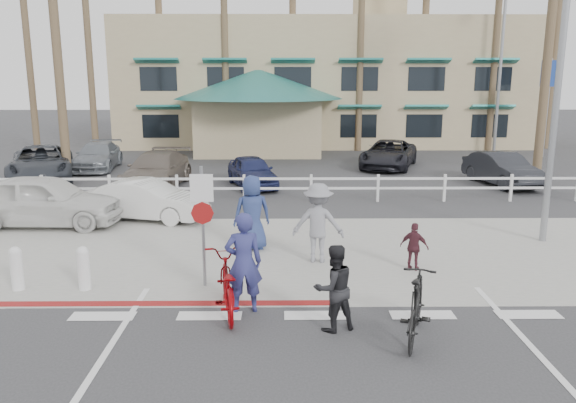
{
  "coord_description": "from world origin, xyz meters",
  "views": [
    {
      "loc": [
        -0.63,
        -9.21,
        4.38
      ],
      "look_at": [
        -0.5,
        3.8,
        1.5
      ],
      "focal_mm": 35.0,
      "sensor_mm": 36.0,
      "label": 1
    }
  ],
  "objects_px": {
    "sign_post": "(203,220)",
    "bike_red": "(227,284)",
    "car_white_sedan": "(146,200)",
    "car_red_compact": "(44,200)",
    "bike_black": "(416,306)"
  },
  "relations": [
    {
      "from": "car_white_sedan",
      "to": "car_red_compact",
      "type": "height_order",
      "value": "car_red_compact"
    },
    {
      "from": "sign_post",
      "to": "bike_black",
      "type": "height_order",
      "value": "sign_post"
    },
    {
      "from": "sign_post",
      "to": "bike_red",
      "type": "relative_size",
      "value": 1.35
    },
    {
      "from": "sign_post",
      "to": "bike_red",
      "type": "bearing_deg",
      "value": -66.41
    },
    {
      "from": "car_white_sedan",
      "to": "car_red_compact",
      "type": "xyz_separation_m",
      "value": [
        -2.88,
        -0.71,
        0.16
      ]
    },
    {
      "from": "sign_post",
      "to": "car_red_compact",
      "type": "bearing_deg",
      "value": 137.18
    },
    {
      "from": "sign_post",
      "to": "car_red_compact",
      "type": "relative_size",
      "value": 0.63
    },
    {
      "from": "car_white_sedan",
      "to": "car_red_compact",
      "type": "bearing_deg",
      "value": 118.07
    },
    {
      "from": "bike_red",
      "to": "car_red_compact",
      "type": "distance_m",
      "value": 8.89
    },
    {
      "from": "car_white_sedan",
      "to": "bike_black",
      "type": "bearing_deg",
      "value": -127.61
    },
    {
      "from": "sign_post",
      "to": "car_white_sedan",
      "type": "height_order",
      "value": "sign_post"
    },
    {
      "from": "sign_post",
      "to": "car_white_sedan",
      "type": "xyz_separation_m",
      "value": [
        -2.6,
        5.78,
        -0.82
      ]
    },
    {
      "from": "bike_red",
      "to": "sign_post",
      "type": "bearing_deg",
      "value": -75.76
    },
    {
      "from": "sign_post",
      "to": "bike_red",
      "type": "xyz_separation_m",
      "value": [
        0.61,
        -1.4,
        -0.89
      ]
    },
    {
      "from": "sign_post",
      "to": "car_white_sedan",
      "type": "bearing_deg",
      "value": 114.21
    }
  ]
}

